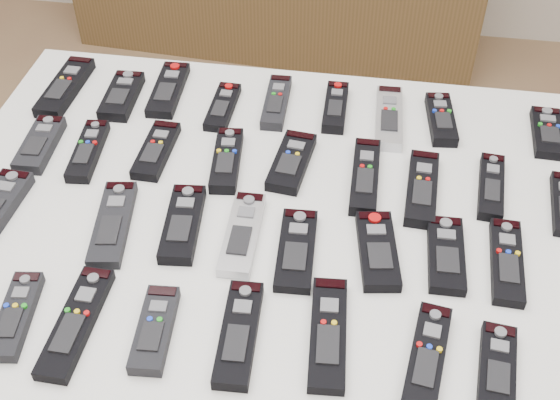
# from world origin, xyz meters

# --- Properties ---
(table) EXTENTS (1.25, 0.88, 0.78)m
(table) POSITION_xyz_m (0.11, -0.03, 0.72)
(table) COLOR white
(table) RESTS_ON ground
(remote_0) EXTENTS (0.06, 0.20, 0.02)m
(remote_0) POSITION_xyz_m (-0.40, 0.25, 0.79)
(remote_0) COLOR black
(remote_0) RESTS_ON table
(remote_1) EXTENTS (0.07, 0.16, 0.02)m
(remote_1) POSITION_xyz_m (-0.27, 0.24, 0.79)
(remote_1) COLOR black
(remote_1) RESTS_ON table
(remote_2) EXTENTS (0.07, 0.19, 0.02)m
(remote_2) POSITION_xyz_m (-0.18, 0.28, 0.79)
(remote_2) COLOR black
(remote_2) RESTS_ON table
(remote_3) EXTENTS (0.05, 0.15, 0.02)m
(remote_3) POSITION_xyz_m (-0.05, 0.24, 0.79)
(remote_3) COLOR black
(remote_3) RESTS_ON table
(remote_4) EXTENTS (0.05, 0.17, 0.02)m
(remote_4) POSITION_xyz_m (0.06, 0.27, 0.79)
(remote_4) COLOR black
(remote_4) RESTS_ON table
(remote_5) EXTENTS (0.05, 0.16, 0.02)m
(remote_5) POSITION_xyz_m (0.18, 0.27, 0.79)
(remote_5) COLOR black
(remote_5) RESTS_ON table
(remote_6) EXTENTS (0.06, 0.19, 0.02)m
(remote_6) POSITION_xyz_m (0.29, 0.25, 0.79)
(remote_6) COLOR #B7B7BC
(remote_6) RESTS_ON table
(remote_7) EXTENTS (0.07, 0.16, 0.02)m
(remote_7) POSITION_xyz_m (0.40, 0.26, 0.79)
(remote_7) COLOR black
(remote_7) RESTS_ON table
(remote_8) EXTENTS (0.06, 0.15, 0.02)m
(remote_8) POSITION_xyz_m (0.61, 0.25, 0.79)
(remote_8) COLOR black
(remote_8) RESTS_ON table
(remote_9) EXTENTS (0.07, 0.16, 0.02)m
(remote_9) POSITION_xyz_m (-0.38, 0.06, 0.79)
(remote_9) COLOR black
(remote_9) RESTS_ON table
(remote_10) EXTENTS (0.06, 0.17, 0.02)m
(remote_10) POSITION_xyz_m (-0.28, 0.06, 0.79)
(remote_10) COLOR black
(remote_10) RESTS_ON table
(remote_11) EXTENTS (0.06, 0.16, 0.02)m
(remote_11) POSITION_xyz_m (-0.15, 0.08, 0.79)
(remote_11) COLOR black
(remote_11) RESTS_ON table
(remote_12) EXTENTS (0.07, 0.17, 0.02)m
(remote_12) POSITION_xyz_m (-0.01, 0.07, 0.79)
(remote_12) COLOR black
(remote_12) RESTS_ON table
(remote_13) EXTENTS (0.08, 0.17, 0.02)m
(remote_13) POSITION_xyz_m (0.12, 0.08, 0.79)
(remote_13) COLOR black
(remote_13) RESTS_ON table
(remote_14) EXTENTS (0.05, 0.19, 0.02)m
(remote_14) POSITION_xyz_m (0.26, 0.06, 0.79)
(remote_14) COLOR black
(remote_14) RESTS_ON table
(remote_15) EXTENTS (0.06, 0.19, 0.02)m
(remote_15) POSITION_xyz_m (0.36, 0.05, 0.79)
(remote_15) COLOR black
(remote_15) RESTS_ON table
(remote_16) EXTENTS (0.06, 0.17, 0.02)m
(remote_16) POSITION_xyz_m (0.49, 0.07, 0.79)
(remote_16) COLOR black
(remote_16) RESTS_ON table
(remote_19) EXTENTS (0.08, 0.20, 0.02)m
(remote_19) POSITION_xyz_m (-0.17, -0.13, 0.79)
(remote_19) COLOR black
(remote_19) RESTS_ON table
(remote_20) EXTENTS (0.07, 0.18, 0.02)m
(remote_20) POSITION_xyz_m (-0.05, -0.11, 0.79)
(remote_20) COLOR black
(remote_20) RESTS_ON table
(remote_21) EXTENTS (0.06, 0.19, 0.02)m
(remote_21) POSITION_xyz_m (0.06, -0.11, 0.79)
(remote_21) COLOR #B7B7BC
(remote_21) RESTS_ON table
(remote_22) EXTENTS (0.07, 0.18, 0.02)m
(remote_22) POSITION_xyz_m (0.16, -0.14, 0.79)
(remote_22) COLOR black
(remote_22) RESTS_ON table
(remote_23) EXTENTS (0.09, 0.17, 0.02)m
(remote_23) POSITION_xyz_m (0.29, -0.12, 0.79)
(remote_23) COLOR black
(remote_23) RESTS_ON table
(remote_24) EXTENTS (0.06, 0.16, 0.02)m
(remote_24) POSITION_xyz_m (0.40, -0.11, 0.79)
(remote_24) COLOR black
(remote_24) RESTS_ON table
(remote_25) EXTENTS (0.06, 0.18, 0.02)m
(remote_25) POSITION_xyz_m (0.50, -0.11, 0.79)
(remote_25) COLOR black
(remote_25) RESTS_ON table
(remote_28) EXTENTS (0.07, 0.16, 0.02)m
(remote_28) POSITION_xyz_m (-0.25, -0.34, 0.79)
(remote_28) COLOR black
(remote_28) RESTS_ON table
(remote_29) EXTENTS (0.05, 0.20, 0.02)m
(remote_29) POSITION_xyz_m (-0.15, -0.33, 0.79)
(remote_29) COLOR black
(remote_29) RESTS_ON table
(remote_30) EXTENTS (0.06, 0.15, 0.02)m
(remote_30) POSITION_xyz_m (-0.03, -0.33, 0.79)
(remote_30) COLOR black
(remote_30) RESTS_ON table
(remote_31) EXTENTS (0.06, 0.19, 0.02)m
(remote_31) POSITION_xyz_m (0.09, -0.32, 0.79)
(remote_31) COLOR black
(remote_31) RESTS_ON table
(remote_32) EXTENTS (0.07, 0.20, 0.02)m
(remote_32) POSITION_xyz_m (0.23, -0.30, 0.79)
(remote_32) COLOR black
(remote_32) RESTS_ON table
(remote_33) EXTENTS (0.07, 0.19, 0.02)m
(remote_33) POSITION_xyz_m (0.37, -0.32, 0.79)
(remote_33) COLOR black
(remote_33) RESTS_ON table
(remote_34) EXTENTS (0.06, 0.15, 0.02)m
(remote_34) POSITION_xyz_m (0.47, -0.32, 0.79)
(remote_34) COLOR black
(remote_34) RESTS_ON table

